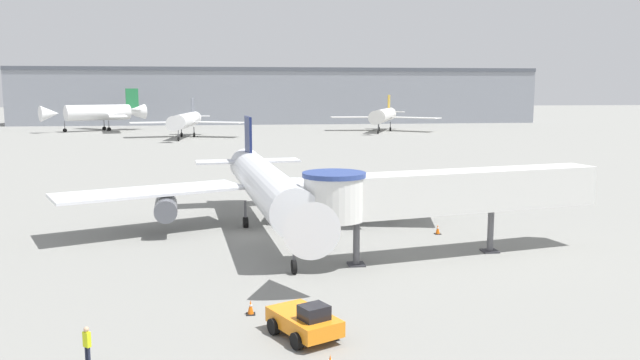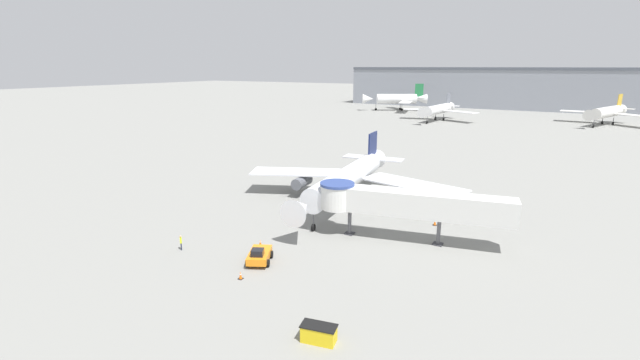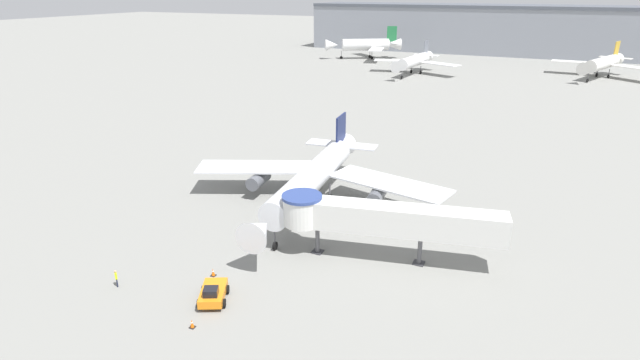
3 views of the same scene
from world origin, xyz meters
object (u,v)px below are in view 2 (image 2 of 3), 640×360
(main_airplane, at_px, (348,178))
(pushback_tug_orange, at_px, (259,255))
(jet_bridge, at_px, (400,202))
(traffic_cone_apron_front, at_px, (240,275))
(background_jet_green_tail, at_px, (398,99))
(service_container_yellow, at_px, (319,333))
(ground_crew_marshaller, at_px, (181,242))
(background_jet_gold_tail, at_px, (607,112))
(traffic_cone_starboard_wing, at_px, (435,222))
(background_jet_gray_tail, at_px, (438,109))
(traffic_cone_near_nose, at_px, (260,243))

(main_airplane, relative_size, pushback_tug_orange, 7.87)
(jet_bridge, relative_size, traffic_cone_apron_front, 29.06)
(pushback_tug_orange, xyz_separation_m, background_jet_green_tail, (-41.38, 155.51, 4.41))
(jet_bridge, relative_size, service_container_yellow, 7.63)
(ground_crew_marshaller, relative_size, background_jet_gold_tail, 0.06)
(traffic_cone_starboard_wing, distance_m, background_jet_gray_tail, 110.67)
(main_airplane, bearing_deg, background_jet_gold_tail, 66.68)
(background_jet_green_tail, bearing_deg, traffic_cone_near_nose, -15.86)
(background_jet_gray_tail, relative_size, background_jet_green_tail, 1.05)
(traffic_cone_near_nose, height_order, ground_crew_marshaller, ground_crew_marshaller)
(main_airplane, distance_m, ground_crew_marshaller, 25.68)
(jet_bridge, relative_size, background_jet_green_tail, 0.80)
(pushback_tug_orange, xyz_separation_m, service_container_yellow, (11.86, -8.31, -0.13))
(pushback_tug_orange, distance_m, background_jet_gold_tail, 148.14)
(background_jet_gray_tail, bearing_deg, main_airplane, -76.63)
(service_container_yellow, relative_size, ground_crew_marshaller, 1.67)
(jet_bridge, bearing_deg, background_jet_gray_tail, 90.88)
(ground_crew_marshaller, xyz_separation_m, background_jet_gold_tail, (47.11, 145.01, 3.46))
(traffic_cone_near_nose, bearing_deg, background_jet_green_tail, 104.35)
(main_airplane, bearing_deg, pushback_tug_orange, -93.65)
(pushback_tug_orange, xyz_separation_m, traffic_cone_near_nose, (-2.46, 3.37, -0.43))
(pushback_tug_orange, relative_size, ground_crew_marshaller, 2.52)
(main_airplane, distance_m, background_jet_gray_tail, 105.35)
(main_airplane, distance_m, background_jet_gold_tail, 126.96)
(background_jet_gold_tail, bearing_deg, pushback_tug_orange, -83.55)
(jet_bridge, relative_size, background_jet_gold_tail, 0.73)
(service_container_yellow, relative_size, background_jet_green_tail, 0.10)
(background_jet_green_tail, relative_size, background_jet_gold_tail, 0.92)
(main_airplane, distance_m, background_jet_green_tail, 139.34)
(jet_bridge, bearing_deg, background_jet_green_tail, 98.13)
(service_container_yellow, distance_m, background_jet_green_tail, 172.31)
(traffic_cone_near_nose, bearing_deg, traffic_cone_starboard_wing, 46.67)
(service_container_yellow, distance_m, background_jet_gray_tail, 137.63)
(pushback_tug_orange, distance_m, ground_crew_marshaller, 9.55)
(background_jet_green_tail, bearing_deg, traffic_cone_apron_front, -15.43)
(pushback_tug_orange, relative_size, background_jet_gray_tail, 0.15)
(traffic_cone_apron_front, height_order, background_jet_gray_tail, background_jet_gray_tail)
(service_container_yellow, bearing_deg, traffic_cone_near_nose, 140.82)
(main_airplane, distance_m, traffic_cone_starboard_wing, 14.29)
(service_container_yellow, relative_size, traffic_cone_apron_front, 3.81)
(main_airplane, relative_size, ground_crew_marshaller, 19.81)
(pushback_tug_orange, height_order, traffic_cone_near_nose, pushback_tug_orange)
(background_jet_gold_tail, bearing_deg, jet_bridge, -80.62)
(pushback_tug_orange, distance_m, service_container_yellow, 14.48)
(main_airplane, xyz_separation_m, ground_crew_marshaller, (-8.59, -24.03, -2.80))
(traffic_cone_near_nose, height_order, background_jet_green_tail, background_jet_green_tail)
(traffic_cone_near_nose, xyz_separation_m, background_jet_green_tail, (-38.91, 152.14, 4.83))
(service_container_yellow, height_order, background_jet_green_tail, background_jet_green_tail)
(pushback_tug_orange, relative_size, service_container_yellow, 1.51)
(background_jet_gray_tail, bearing_deg, background_jet_gold_tail, 22.91)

